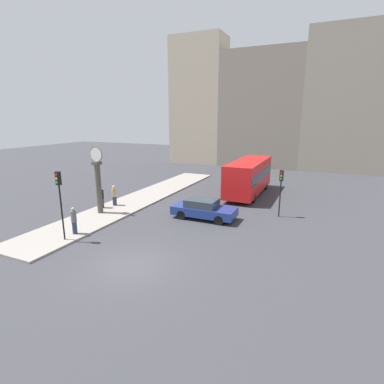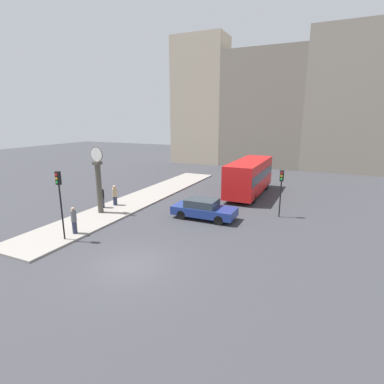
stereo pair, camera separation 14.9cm
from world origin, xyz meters
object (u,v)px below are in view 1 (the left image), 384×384
traffic_light_far (281,184)px  pedestrian_tan_coat (114,195)px  pedestrian_grey_jacket (74,221)px  sedan_car (204,209)px  traffic_light_near (60,192)px  bus_distant (249,175)px  street_clock (98,182)px  pedestrian_black_jacket (101,198)px

traffic_light_far → pedestrian_tan_coat: bearing=-167.4°
pedestrian_grey_jacket → pedestrian_tan_coat: bearing=105.9°
traffic_light_far → pedestrian_tan_coat: (-12.55, -2.80, -1.54)m
sedan_car → traffic_light_near: size_ratio=1.12×
bus_distant → pedestrian_tan_coat: bus_distant is taller
street_clock → traffic_light_near: bearing=-72.2°
bus_distant → traffic_light_near: size_ratio=2.16×
traffic_light_near → pedestrian_black_jacket: size_ratio=2.43×
bus_distant → pedestrian_tan_coat: (-8.89, -8.40, -0.87)m
traffic_light_far → pedestrian_black_jacket: size_ratio=2.08×
traffic_light_far → pedestrian_black_jacket: bearing=-163.8°
sedan_car → pedestrian_black_jacket: (-8.14, -1.20, 0.22)m
sedan_car → pedestrian_tan_coat: 7.69m
pedestrian_black_jacket → pedestrian_tan_coat: size_ratio=1.01×
sedan_car → bus_distant: bearing=81.6°
bus_distant → traffic_light_far: size_ratio=2.52×
traffic_light_near → street_clock: bearing=107.8°
traffic_light_near → pedestrian_tan_coat: (-1.83, 6.92, -2.05)m
bus_distant → pedestrian_black_jacket: bus_distant is taller
traffic_light_near → street_clock: size_ratio=0.82×
pedestrian_tan_coat → pedestrian_grey_jacket: pedestrian_grey_jacket is taller
sedan_car → pedestrian_tan_coat: bearing=-178.5°
pedestrian_tan_coat → pedestrian_grey_jacket: (1.70, -5.98, 0.02)m
traffic_light_far → pedestrian_tan_coat: 12.95m
sedan_car → traffic_light_near: 9.49m
sedan_car → pedestrian_tan_coat: pedestrian_tan_coat is taller
traffic_light_near → pedestrian_grey_jacket: bearing=98.0°
pedestrian_black_jacket → pedestrian_grey_jacket: pedestrian_grey_jacket is taller
sedan_car → bus_distant: (1.21, 8.20, 1.09)m
traffic_light_near → pedestrian_grey_jacket: (-0.13, 0.94, -2.03)m
traffic_light_far → pedestrian_black_jacket: traffic_light_far is taller
pedestrian_black_jacket → pedestrian_grey_jacket: (2.16, -4.98, 0.02)m
sedan_car → traffic_light_far: traffic_light_far is taller
street_clock → pedestrian_black_jacket: size_ratio=2.95×
traffic_light_near → pedestrian_grey_jacket: traffic_light_near is taller
traffic_light_far → street_clock: size_ratio=0.70×
street_clock → pedestrian_tan_coat: (-0.26, 2.02, -1.50)m
traffic_light_far → pedestrian_grey_jacket: 14.04m
street_clock → pedestrian_grey_jacket: bearing=-70.1°
pedestrian_tan_coat → pedestrian_grey_jacket: size_ratio=0.98×
sedan_car → street_clock: bearing=-163.3°
traffic_light_near → traffic_light_far: size_ratio=1.17×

